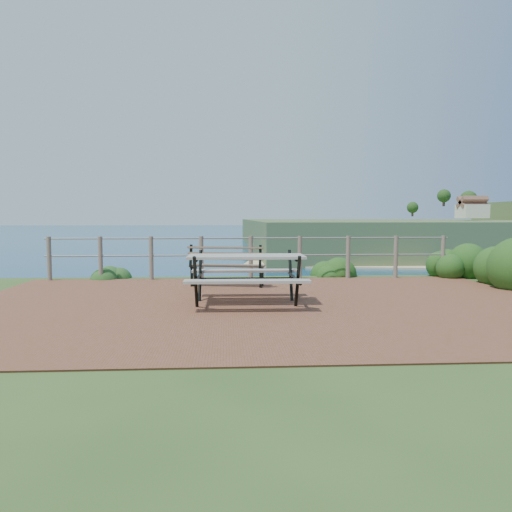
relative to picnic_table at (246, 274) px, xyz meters
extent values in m
cube|color=brown|center=(0.25, -0.02, -0.52)|extent=(10.00, 7.00, 0.12)
plane|color=#125A6E|center=(0.25, 199.98, -0.52)|extent=(1200.00, 1200.00, 0.00)
cylinder|color=#6B5B4C|center=(-4.35, 3.33, 0.00)|extent=(0.10, 0.10, 1.00)
cylinder|color=#6B5B4C|center=(-3.20, 3.33, 0.00)|extent=(0.10, 0.10, 1.00)
cylinder|color=#6B5B4C|center=(-2.05, 3.33, 0.00)|extent=(0.10, 0.10, 1.00)
cylinder|color=#6B5B4C|center=(-0.90, 3.33, 0.00)|extent=(0.10, 0.10, 1.00)
cylinder|color=#6B5B4C|center=(0.25, 3.33, 0.00)|extent=(0.10, 0.10, 1.00)
cylinder|color=#6B5B4C|center=(1.40, 3.33, 0.00)|extent=(0.10, 0.10, 1.00)
cylinder|color=#6B5B4C|center=(2.55, 3.33, 0.00)|extent=(0.10, 0.10, 1.00)
cylinder|color=#6B5B4C|center=(3.70, 3.33, 0.00)|extent=(0.10, 0.10, 1.00)
cylinder|color=#6B5B4C|center=(4.85, 3.33, 0.00)|extent=(0.10, 0.10, 1.00)
cylinder|color=slate|center=(0.25, 3.33, 0.45)|extent=(9.40, 0.04, 0.04)
cylinder|color=slate|center=(0.25, 3.33, 0.05)|extent=(9.40, 0.04, 0.04)
cube|color=gray|center=(0.00, 0.00, 0.29)|extent=(1.93, 0.82, 0.04)
cube|color=gray|center=(0.00, 0.00, -0.03)|extent=(1.92, 0.31, 0.04)
cube|color=gray|center=(0.00, 0.00, -0.03)|extent=(1.92, 0.31, 0.04)
cylinder|color=black|center=(0.00, 0.00, -0.08)|extent=(1.65, 0.08, 0.05)
cube|color=brown|center=(-0.31, 2.12, -0.07)|extent=(1.61, 0.69, 0.04)
cube|color=brown|center=(-0.31, 2.12, 0.20)|extent=(1.55, 0.42, 0.36)
cube|color=black|center=(-0.31, 2.12, -0.28)|extent=(0.06, 0.07, 0.43)
cube|color=black|center=(-0.31, 2.12, -0.28)|extent=(0.06, 0.07, 0.43)
cube|color=black|center=(-0.31, 2.12, -0.28)|extent=(0.06, 0.07, 0.43)
cube|color=black|center=(-0.31, 2.12, -0.28)|extent=(0.06, 0.07, 0.43)
ellipsoid|color=#194916|center=(5.68, 1.87, -0.52)|extent=(1.43, 1.43, 2.03)
ellipsoid|color=#194916|center=(5.27, 3.51, -0.52)|extent=(0.96, 0.96, 1.38)
ellipsoid|color=#274D1D|center=(-3.01, 3.71, -0.52)|extent=(0.74, 0.74, 0.47)
ellipsoid|color=#194916|center=(2.36, 4.01, -0.52)|extent=(0.88, 0.88, 0.67)
camera|label=1|loc=(-0.34, -8.24, 0.95)|focal=35.00mm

